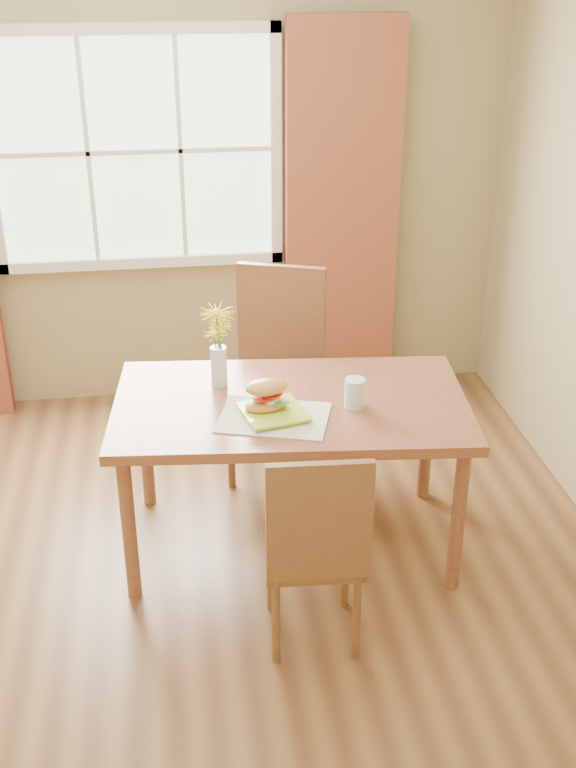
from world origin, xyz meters
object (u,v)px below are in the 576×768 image
at_px(water_glass, 355,394).
at_px(flower_vase, 218,336).
at_px(chair_far, 277,363).
at_px(chair_near, 315,543).
at_px(croissant_sandwich, 266,395).
at_px(dining_table, 291,416).

xyz_separation_m(water_glass, flower_vase, (-0.56, 0.29, 0.17)).
relative_size(chair_far, flower_vase, 2.91).
distance_m(chair_near, chair_far, 1.41).
bearing_deg(croissant_sandwich, flower_vase, 108.98).
height_order(croissant_sandwich, flower_vase, flower_vase).
relative_size(dining_table, flower_vase, 4.29).
xyz_separation_m(croissant_sandwich, flower_vase, (-0.18, 0.30, 0.15)).
bearing_deg(dining_table, water_glass, -13.76).
bearing_deg(dining_table, chair_near, -85.09).
distance_m(chair_far, croissant_sandwich, 0.86).
bearing_deg(water_glass, croissant_sandwich, -178.64).
xyz_separation_m(dining_table, chair_near, (-0.00, -0.70, -0.16)).
bearing_deg(flower_vase, water_glass, -27.88).
bearing_deg(water_glass, chair_near, -113.60).
height_order(chair_near, croissant_sandwich, chair_near).
height_order(dining_table, chair_near, chair_near).
xyz_separation_m(chair_near, flower_vase, (-0.29, 0.90, 0.48)).
xyz_separation_m(chair_near, water_glass, (0.27, 0.61, 0.30)).
distance_m(chair_near, water_glass, 0.73).
relative_size(dining_table, chair_near, 1.74).
bearing_deg(water_glass, flower_vase, 152.12).
bearing_deg(chair_far, water_glass, -54.47).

